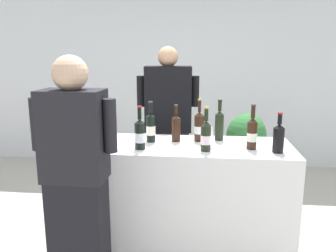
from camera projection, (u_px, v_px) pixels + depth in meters
wall_back at (189, 73)px, 5.20m from camera, size 8.00×0.10×2.80m
counter at (175, 202)px, 2.86m from camera, size 1.86×0.66×0.99m
wine_bottle_0 at (252, 133)px, 2.60m from camera, size 0.08×0.08×0.34m
wine_bottle_1 at (76, 133)px, 2.62m from camera, size 0.07×0.07×0.34m
wine_bottle_2 at (206, 136)px, 2.55m from camera, size 0.08×0.08×0.33m
wine_bottle_3 at (199, 126)px, 2.84m from camera, size 0.08×0.08×0.35m
wine_bottle_4 at (151, 127)px, 2.81m from camera, size 0.08×0.08×0.34m
wine_bottle_5 at (279, 137)px, 2.51m from camera, size 0.08×0.08×0.30m
wine_bottle_6 at (219, 124)px, 2.87m from camera, size 0.07×0.07×0.34m
wine_bottle_7 at (140, 134)px, 2.61m from camera, size 0.08×0.08×0.33m
wine_bottle_8 at (176, 127)px, 2.83m from camera, size 0.07×0.07×0.31m
wine_glass at (209, 132)px, 2.66m from camera, size 0.07×0.07×0.18m
person_server at (168, 138)px, 3.49m from camera, size 0.61×0.28×1.77m
person_guest at (77, 192)px, 2.20m from camera, size 0.55×0.24×1.70m
potted_shrub at (247, 143)px, 3.99m from camera, size 0.47×0.52×1.03m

